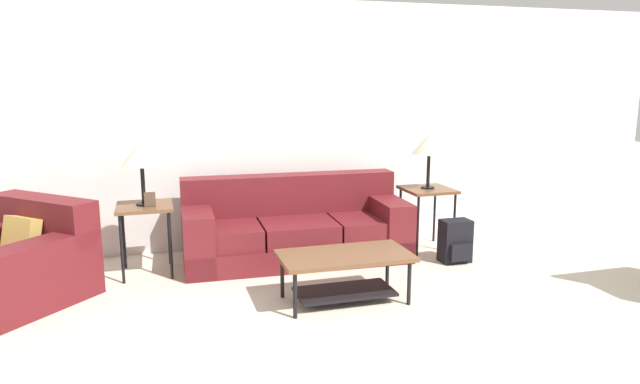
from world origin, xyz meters
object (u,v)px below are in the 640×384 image
side_table_left (145,213)px  backpack (455,242)px  side_table_right (427,195)px  coffee_table (345,266)px  table_lamp_left (141,154)px  couch (295,230)px  armchair (16,265)px  table_lamp_right (429,144)px

side_table_left → backpack: side_table_left is taller
side_table_right → coffee_table: bearing=-138.6°
coffee_table → table_lamp_left: 2.09m
couch → armchair: 2.49m
side_table_left → table_lamp_right: size_ratio=1.12×
couch → table_lamp_right: bearing=-2.2°
side_table_right → backpack: bearing=-82.5°
side_table_left → table_lamp_left: bearing=-53.1°
armchair → table_lamp_right: (3.88, 0.33, 0.83)m
side_table_right → table_lamp_left: (-2.86, -0.00, 0.54)m
table_lamp_left → table_lamp_right: same height
table_lamp_left → table_lamp_right: size_ratio=1.00×
side_table_left → backpack: bearing=-9.8°
coffee_table → table_lamp_right: table_lamp_right is taller
couch → side_table_left: (-1.43, -0.06, 0.28)m
armchair → side_table_right: (3.88, 0.33, 0.29)m
armchair → table_lamp_right: table_lamp_right is taller
couch → side_table_right: size_ratio=3.40×
side_table_left → couch: bearing=2.2°
armchair → table_lamp_right: size_ratio=2.44×
table_lamp_left → side_table_left: bearing=126.9°
armchair → side_table_left: armchair is taller
table_lamp_right → backpack: table_lamp_right is taller
couch → armchair: couch is taller
side_table_right → backpack: (0.07, -0.50, -0.37)m
coffee_table → backpack: backpack is taller
table_lamp_left → backpack: size_ratio=1.38×
table_lamp_left → table_lamp_right: (2.86, 0.00, 0.00)m
couch → table_lamp_left: bearing=-177.8°
armchair → table_lamp_right: 3.99m
armchair → side_table_left: bearing=17.9°
side_table_left → side_table_right: (2.86, 0.00, 0.00)m
coffee_table → side_table_left: side_table_left is taller
couch → table_lamp_left: (-1.43, -0.06, 0.82)m
couch → table_lamp_right: (1.43, -0.06, 0.82)m
couch → coffee_table: 1.22m
couch → side_table_right: couch is taller
table_lamp_left → backpack: (2.92, -0.50, -0.91)m
couch → backpack: couch is taller
coffee_table → side_table_left: bearing=143.1°
backpack → coffee_table: bearing=-154.6°
couch → side_table_right: 1.45m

